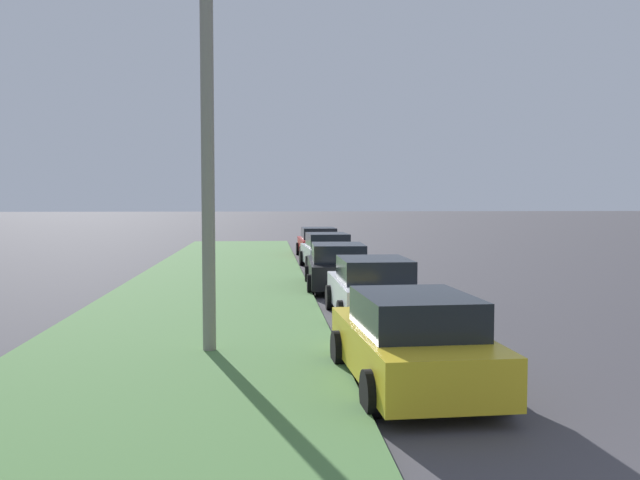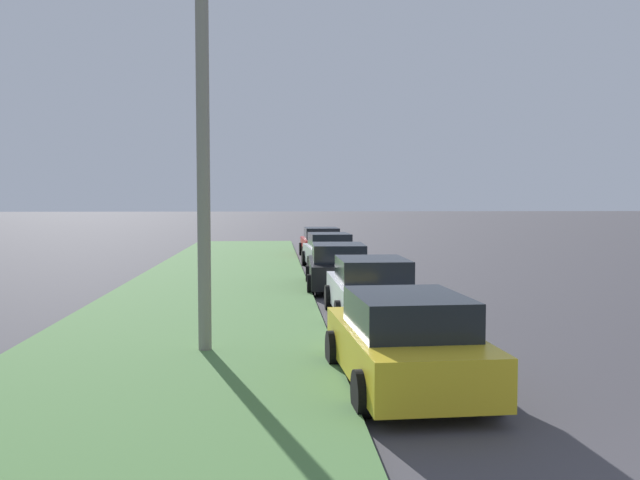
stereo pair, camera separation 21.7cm
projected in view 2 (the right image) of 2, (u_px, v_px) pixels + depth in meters
grass_median at (189, 328)px, 15.11m from camera, size 60.00×6.00×0.12m
parked_car_yellow at (405, 342)px, 10.46m from camera, size 4.39×2.20×1.47m
parked_car_white at (371, 289)px, 16.62m from camera, size 4.31×2.05×1.47m
parked_car_black at (338, 267)px, 21.85m from camera, size 4.35×2.12×1.47m
parked_car_silver at (329, 251)px, 28.47m from camera, size 4.37×2.15×1.47m
parked_car_red at (321, 243)px, 33.97m from camera, size 4.33×2.07×1.47m
streetlight at (223, 116)px, 12.43m from camera, size 0.38×2.87×7.50m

